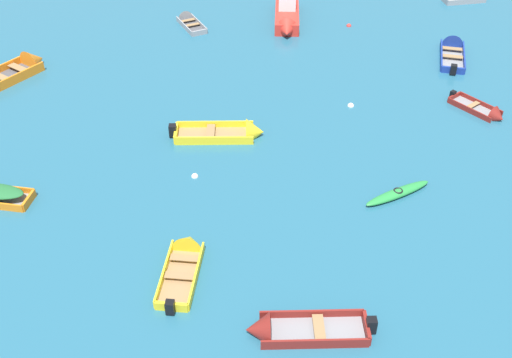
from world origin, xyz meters
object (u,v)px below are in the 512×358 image
object	(u,v)px
mooring_buoy_midfield	(349,26)
mooring_buoy_central	(195,177)
rowboat_deep_blue_midfield_right	(452,49)
mooring_buoy_between_boats_right	(351,106)
rowboat_maroon_midfield_left	(284,330)
rowboat_maroon_near_right	(488,113)
motor_launch_red_cluster_outer	(287,13)
kayak_green_outer_right	(398,193)
rowboat_yellow_center	(237,133)
rowboat_grey_near_left	(187,20)
rowboat_yellow_back_row_center	(185,257)
rowboat_orange_far_left	(23,68)

from	to	relation	value
mooring_buoy_midfield	mooring_buoy_central	distance (m)	17.02
rowboat_deep_blue_midfield_right	mooring_buoy_between_boats_right	bearing A→B (deg)	-147.17
mooring_buoy_between_boats_right	mooring_buoy_midfield	bearing A→B (deg)	73.88
rowboat_maroon_midfield_left	rowboat_maroon_near_right	xyz separation A→B (m)	(12.18, 10.86, -0.05)
motor_launch_red_cluster_outer	mooring_buoy_between_boats_right	bearing A→B (deg)	-84.42
kayak_green_outer_right	rowboat_deep_blue_midfield_right	bearing A→B (deg)	57.31
rowboat_yellow_center	rowboat_maroon_near_right	distance (m)	12.02
rowboat_maroon_near_right	motor_launch_red_cluster_outer	distance (m)	14.09
rowboat_grey_near_left	rowboat_yellow_back_row_center	bearing A→B (deg)	-95.02
rowboat_maroon_midfield_left	rowboat_yellow_center	size ratio (longest dim) A/B	0.95
rowboat_maroon_midfield_left	rowboat_yellow_center	bearing A→B (deg)	89.12
motor_launch_red_cluster_outer	rowboat_maroon_midfield_left	bearing A→B (deg)	-102.36
rowboat_yellow_center	rowboat_yellow_back_row_center	world-z (taller)	rowboat_yellow_center
rowboat_grey_near_left	mooring_buoy_midfield	xyz separation A→B (m)	(9.62, -2.22, -0.14)
kayak_green_outer_right	mooring_buoy_central	bearing A→B (deg)	161.41
rowboat_orange_far_left	rowboat_yellow_center	xyz separation A→B (m)	(10.28, -8.01, -0.04)
rowboat_grey_near_left	rowboat_yellow_center	world-z (taller)	rowboat_yellow_center
rowboat_deep_blue_midfield_right	rowboat_maroon_near_right	size ratio (longest dim) A/B	1.42
rowboat_maroon_near_right	rowboat_yellow_back_row_center	bearing A→B (deg)	-154.46
rowboat_yellow_center	rowboat_yellow_back_row_center	xyz separation A→B (m)	(-2.95, -7.44, -0.02)
rowboat_deep_blue_midfield_right	mooring_buoy_midfield	world-z (taller)	rowboat_deep_blue_midfield_right
kayak_green_outer_right	mooring_buoy_central	size ratio (longest dim) A/B	10.76
rowboat_deep_blue_midfield_right	mooring_buoy_central	world-z (taller)	rowboat_deep_blue_midfield_right
motor_launch_red_cluster_outer	mooring_buoy_midfield	bearing A→B (deg)	-18.46
rowboat_orange_far_left	rowboat_yellow_back_row_center	distance (m)	17.10
motor_launch_red_cluster_outer	mooring_buoy_midfield	size ratio (longest dim) A/B	17.99
motor_launch_red_cluster_outer	rowboat_maroon_near_right	bearing A→B (deg)	-59.50
rowboat_grey_near_left	kayak_green_outer_right	size ratio (longest dim) A/B	0.98
rowboat_maroon_near_right	mooring_buoy_between_boats_right	size ratio (longest dim) A/B	9.17
rowboat_grey_near_left	rowboat_maroon_near_right	size ratio (longest dim) A/B	1.06
rowboat_maroon_midfield_left	rowboat_grey_near_left	distance (m)	24.03
rowboat_yellow_center	rowboat_maroon_near_right	xyz separation A→B (m)	(12.01, -0.29, -0.06)
rowboat_maroon_midfield_left	rowboat_deep_blue_midfield_right	bearing A→B (deg)	52.69
rowboat_maroon_midfield_left	rowboat_yellow_center	world-z (taller)	rowboat_yellow_center
rowboat_deep_blue_midfield_right	mooring_buoy_between_boats_right	size ratio (longest dim) A/B	12.97
motor_launch_red_cluster_outer	mooring_buoy_central	world-z (taller)	motor_launch_red_cluster_outer
rowboat_yellow_back_row_center	rowboat_maroon_midfield_left	bearing A→B (deg)	-53.18
rowboat_maroon_midfield_left	rowboat_grey_near_left	size ratio (longest dim) A/B	1.35
mooring_buoy_midfield	rowboat_maroon_midfield_left	bearing A→B (deg)	-111.61
rowboat_orange_far_left	motor_launch_red_cluster_outer	bearing A→B (deg)	14.19
rowboat_orange_far_left	motor_launch_red_cluster_outer	size ratio (longest dim) A/B	0.78
rowboat_yellow_back_row_center	rowboat_yellow_center	bearing A→B (deg)	68.38
rowboat_grey_near_left	rowboat_orange_far_left	bearing A→B (deg)	-152.00
rowboat_grey_near_left	rowboat_yellow_back_row_center	size ratio (longest dim) A/B	0.85
rowboat_yellow_center	mooring_buoy_midfield	xyz separation A→B (m)	(8.46, 10.64, -0.19)
kayak_green_outer_right	motor_launch_red_cluster_outer	world-z (taller)	motor_launch_red_cluster_outer
rowboat_maroon_near_right	mooring_buoy_midfield	distance (m)	11.50
rowboat_orange_far_left	kayak_green_outer_right	xyz separation A→B (m)	(15.97, -13.31, -0.08)
rowboat_maroon_midfield_left	mooring_buoy_midfield	xyz separation A→B (m)	(8.63, 21.79, -0.18)
kayak_green_outer_right	rowboat_deep_blue_midfield_right	size ratio (longest dim) A/B	0.76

